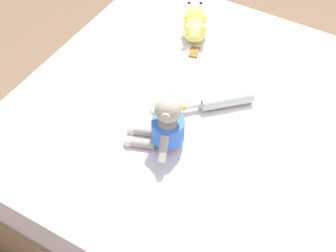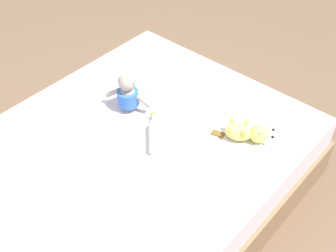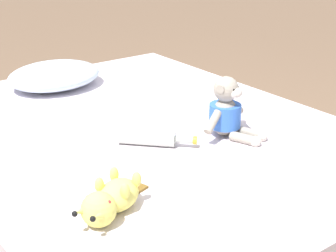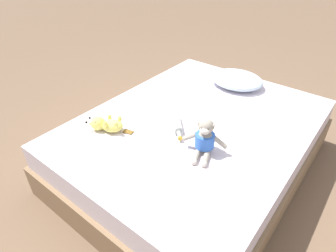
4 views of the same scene
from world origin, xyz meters
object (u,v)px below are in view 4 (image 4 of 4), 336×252
Objects in this scene: pillow at (237,80)px; plush_yellow_creature at (106,124)px; glass_bottle at (177,124)px; bed at (195,145)px; plush_monkey at (205,139)px.

pillow is 1.58× the size of plush_yellow_creature.
pillow is 2.03× the size of glass_bottle.
plush_yellow_creature is (-0.39, -1.18, -0.01)m from pillow.
bed is 7.02× the size of plush_monkey.
pillow reaches higher than bed.
plush_monkey reaches higher than plush_yellow_creature.
plush_monkey is 0.90× the size of plush_yellow_creature.
pillow reaches higher than glass_bottle.
pillow is at bearing 93.46° from bed.
glass_bottle is (-0.07, -0.15, 0.25)m from bed.
plush_monkey is 0.69m from plush_yellow_creature.
glass_bottle reaches higher than bed.
bed is 0.47m from plush_monkey.
plush_monkey is at bearing 18.91° from plush_yellow_creature.
plush_yellow_creature is 0.49m from glass_bottle.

